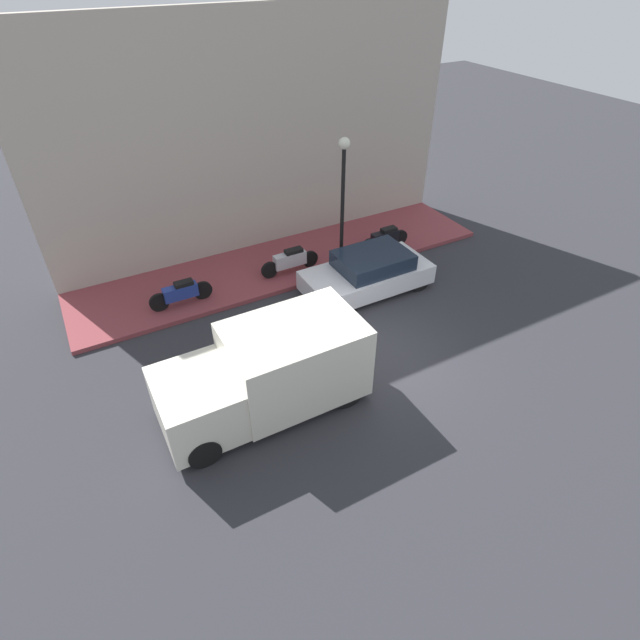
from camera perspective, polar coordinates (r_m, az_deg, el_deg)
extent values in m
plane|color=#2D2D33|center=(13.42, 5.96, -3.99)|extent=(60.00, 60.00, 0.00)
cube|color=brown|center=(17.14, -3.96, 6.58)|extent=(3.08, 14.06, 0.14)
cube|color=#B2A899|center=(17.07, -7.11, 19.81)|extent=(0.30, 14.06, 7.49)
cube|color=silver|center=(15.61, 5.33, 4.92)|extent=(1.82, 3.97, 0.61)
cube|color=#192333|center=(15.43, 6.06, 6.81)|extent=(1.60, 2.18, 0.48)
cylinder|color=black|center=(14.47, 2.02, 1.42)|extent=(0.20, 0.67, 0.67)
cylinder|color=black|center=(15.60, -0.92, 4.41)|extent=(0.20, 0.67, 0.67)
cylinder|color=black|center=(15.96, 11.37, 4.44)|extent=(0.20, 0.67, 0.67)
cylinder|color=black|center=(17.00, 8.10, 7.01)|extent=(0.20, 0.67, 0.67)
cube|color=silver|center=(11.54, -2.94, -4.53)|extent=(2.06, 3.06, 1.86)
cube|color=silver|center=(11.23, -13.86, -9.33)|extent=(1.96, 1.65, 1.30)
cube|color=#192333|center=(10.95, -15.38, -8.42)|extent=(1.75, 0.91, 0.52)
cylinder|color=black|center=(10.98, -13.12, -14.51)|extent=(0.22, 0.72, 0.72)
cylinder|color=black|center=(12.19, -15.77, -8.46)|extent=(0.22, 0.72, 0.72)
cylinder|color=black|center=(11.83, 3.18, -8.41)|extent=(0.22, 0.72, 0.72)
cylinder|color=black|center=(12.96, -0.95, -3.42)|extent=(0.22, 0.72, 0.72)
cube|color=#B7B7BF|center=(16.26, -3.46, 6.91)|extent=(0.30, 1.08, 0.44)
cube|color=black|center=(16.18, -3.03, 7.90)|extent=(0.27, 0.59, 0.12)
cylinder|color=black|center=(16.11, -5.78, 5.71)|extent=(0.10, 0.56, 0.56)
cylinder|color=black|center=(16.63, -1.17, 7.01)|extent=(0.10, 0.56, 0.56)
cube|color=black|center=(17.67, 7.42, 9.33)|extent=(0.30, 1.01, 0.44)
cube|color=black|center=(17.62, 7.87, 10.22)|extent=(0.27, 0.55, 0.12)
cylinder|color=black|center=(17.41, 5.57, 8.36)|extent=(0.10, 0.57, 0.57)
cylinder|color=black|center=(18.12, 9.12, 9.27)|extent=(0.10, 0.57, 0.57)
cube|color=navy|center=(15.25, -15.66, 3.11)|extent=(0.30, 1.00, 0.40)
cube|color=black|center=(15.14, -15.33, 4.06)|extent=(0.27, 0.55, 0.12)
cylinder|color=black|center=(15.25, -17.90, 1.93)|extent=(0.10, 0.57, 0.57)
cylinder|color=black|center=(15.45, -13.26, 3.33)|extent=(0.10, 0.57, 0.57)
cylinder|color=black|center=(15.91, 2.57, 12.40)|extent=(0.12, 0.12, 3.95)
sphere|color=silver|center=(15.15, 2.79, 19.53)|extent=(0.35, 0.35, 0.35)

